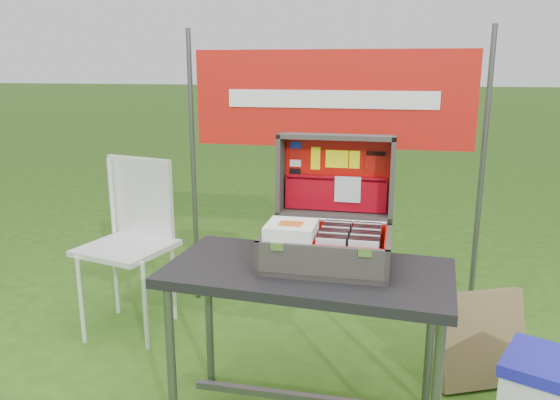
% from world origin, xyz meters
% --- Properties ---
extents(table, '(1.16, 0.64, 0.70)m').
position_xyz_m(table, '(0.06, -0.03, 0.35)').
color(table, black).
rests_on(table, ground).
extents(table_top, '(1.16, 0.64, 0.04)m').
position_xyz_m(table_top, '(0.06, -0.03, 0.68)').
color(table_top, black).
rests_on(table_top, ground).
extents(table_leg_fl, '(0.04, 0.04, 0.66)m').
position_xyz_m(table_leg_fl, '(-0.44, -0.25, 0.33)').
color(table_leg_fl, '#59595B').
rests_on(table_leg_fl, ground).
extents(table_leg_fr, '(0.04, 0.04, 0.66)m').
position_xyz_m(table_leg_fr, '(0.56, -0.25, 0.33)').
color(table_leg_fr, '#59595B').
rests_on(table_leg_fr, ground).
extents(table_leg_bl, '(0.04, 0.04, 0.66)m').
position_xyz_m(table_leg_bl, '(-0.44, 0.19, 0.33)').
color(table_leg_bl, '#59595B').
rests_on(table_leg_bl, ground).
extents(table_leg_br, '(0.04, 0.04, 0.66)m').
position_xyz_m(table_leg_br, '(0.56, 0.19, 0.33)').
color(table_leg_br, '#59595B').
rests_on(table_leg_br, ground).
extents(table_brace, '(0.98, 0.03, 0.03)m').
position_xyz_m(table_brace, '(0.06, -0.03, 0.12)').
color(table_brace, '#59595B').
rests_on(table_brace, ground).
extents(suitcase, '(0.51, 0.52, 0.49)m').
position_xyz_m(suitcase, '(0.13, 0.08, 0.95)').
color(suitcase, '#514D47').
rests_on(suitcase, table).
extents(suitcase_base_bottom, '(0.51, 0.36, 0.02)m').
position_xyz_m(suitcase_base_bottom, '(0.13, 0.02, 0.71)').
color(suitcase_base_bottom, '#514D47').
rests_on(suitcase_base_bottom, table_top).
extents(suitcase_base_wall_front, '(0.51, 0.02, 0.14)m').
position_xyz_m(suitcase_base_wall_front, '(0.13, -0.15, 0.77)').
color(suitcase_base_wall_front, '#514D47').
rests_on(suitcase_base_wall_front, table_top).
extents(suitcase_base_wall_back, '(0.51, 0.02, 0.14)m').
position_xyz_m(suitcase_base_wall_back, '(0.13, 0.19, 0.77)').
color(suitcase_base_wall_back, '#514D47').
rests_on(suitcase_base_wall_back, table_top).
extents(suitcase_base_wall_left, '(0.02, 0.36, 0.14)m').
position_xyz_m(suitcase_base_wall_left, '(-0.12, 0.02, 0.77)').
color(suitcase_base_wall_left, '#514D47').
rests_on(suitcase_base_wall_left, table_top).
extents(suitcase_base_wall_right, '(0.02, 0.36, 0.14)m').
position_xyz_m(suitcase_base_wall_right, '(0.37, 0.02, 0.77)').
color(suitcase_base_wall_right, '#514D47').
rests_on(suitcase_base_wall_right, table_top).
extents(suitcase_liner_floor, '(0.47, 0.32, 0.01)m').
position_xyz_m(suitcase_liner_floor, '(0.13, 0.02, 0.73)').
color(suitcase_liner_floor, red).
rests_on(suitcase_liner_floor, suitcase_base_bottom).
extents(suitcase_latch_left, '(0.05, 0.01, 0.03)m').
position_xyz_m(suitcase_latch_left, '(-0.04, -0.16, 0.83)').
color(suitcase_latch_left, silver).
rests_on(suitcase_latch_left, suitcase_base_wall_front).
extents(suitcase_latch_right, '(0.05, 0.01, 0.03)m').
position_xyz_m(suitcase_latch_right, '(0.29, -0.16, 0.83)').
color(suitcase_latch_right, silver).
rests_on(suitcase_latch_right, suitcase_base_wall_front).
extents(suitcase_hinge, '(0.46, 0.02, 0.02)m').
position_xyz_m(suitcase_hinge, '(0.13, 0.20, 0.84)').
color(suitcase_hinge, silver).
rests_on(suitcase_hinge, suitcase_base_wall_back).
extents(suitcase_lid_back, '(0.51, 0.04, 0.36)m').
position_xyz_m(suitcase_lid_back, '(0.13, 0.34, 1.01)').
color(suitcase_lid_back, '#514D47').
rests_on(suitcase_lid_back, suitcase_base_wall_back).
extents(suitcase_lid_rim_far, '(0.51, 0.14, 0.03)m').
position_xyz_m(suitcase_lid_rim_far, '(0.13, 0.29, 1.19)').
color(suitcase_lid_rim_far, '#514D47').
rests_on(suitcase_lid_rim_far, suitcase_lid_back).
extents(suitcase_lid_rim_near, '(0.51, 0.14, 0.03)m').
position_xyz_m(suitcase_lid_rim_near, '(0.13, 0.27, 0.85)').
color(suitcase_lid_rim_near, '#514D47').
rests_on(suitcase_lid_rim_near, suitcase_lid_back).
extents(suitcase_lid_rim_left, '(0.02, 0.15, 0.37)m').
position_xyz_m(suitcase_lid_rim_left, '(-0.12, 0.28, 1.02)').
color(suitcase_lid_rim_left, '#514D47').
rests_on(suitcase_lid_rim_left, suitcase_lid_back).
extents(suitcase_lid_rim_right, '(0.02, 0.15, 0.37)m').
position_xyz_m(suitcase_lid_rim_right, '(0.37, 0.28, 1.02)').
color(suitcase_lid_rim_right, '#514D47').
rests_on(suitcase_lid_rim_right, suitcase_lid_back).
extents(suitcase_lid_liner, '(0.46, 0.02, 0.32)m').
position_xyz_m(suitcase_lid_liner, '(0.13, 0.32, 1.02)').
color(suitcase_lid_liner, red).
rests_on(suitcase_lid_liner, suitcase_lid_back).
extents(suitcase_liner_wall_front, '(0.47, 0.01, 0.12)m').
position_xyz_m(suitcase_liner_wall_front, '(0.13, -0.14, 0.78)').
color(suitcase_liner_wall_front, red).
rests_on(suitcase_liner_wall_front, suitcase_base_bottom).
extents(suitcase_liner_wall_back, '(0.47, 0.01, 0.12)m').
position_xyz_m(suitcase_liner_wall_back, '(0.13, 0.18, 0.78)').
color(suitcase_liner_wall_back, red).
rests_on(suitcase_liner_wall_back, suitcase_base_bottom).
extents(suitcase_liner_wall_left, '(0.01, 0.32, 0.12)m').
position_xyz_m(suitcase_liner_wall_left, '(-0.10, 0.02, 0.78)').
color(suitcase_liner_wall_left, red).
rests_on(suitcase_liner_wall_left, suitcase_base_bottom).
extents(suitcase_liner_wall_right, '(0.01, 0.32, 0.12)m').
position_xyz_m(suitcase_liner_wall_right, '(0.36, 0.02, 0.78)').
color(suitcase_liner_wall_right, red).
rests_on(suitcase_liner_wall_right, suitcase_base_bottom).
extents(suitcase_lid_pocket, '(0.45, 0.04, 0.15)m').
position_xyz_m(suitcase_lid_pocket, '(0.13, 0.30, 0.93)').
color(suitcase_lid_pocket, '#950310').
rests_on(suitcase_lid_pocket, suitcase_lid_liner).
extents(suitcase_pocket_edge, '(0.44, 0.02, 0.02)m').
position_xyz_m(suitcase_pocket_edge, '(0.13, 0.30, 1.01)').
color(suitcase_pocket_edge, '#950310').
rests_on(suitcase_pocket_edge, suitcase_lid_pocket).
extents(suitcase_pocket_cd, '(0.11, 0.02, 0.11)m').
position_xyz_m(suitcase_pocket_cd, '(0.18, 0.29, 0.96)').
color(suitcase_pocket_cd, silver).
rests_on(suitcase_pocket_cd, suitcase_lid_pocket).
extents(lid_sticker_cc_a, '(0.05, 0.00, 0.03)m').
position_xyz_m(lid_sticker_cc_a, '(-0.06, 0.33, 1.14)').
color(lid_sticker_cc_a, '#1933B2').
rests_on(lid_sticker_cc_a, suitcase_lid_liner).
extents(lid_sticker_cc_b, '(0.05, 0.00, 0.03)m').
position_xyz_m(lid_sticker_cc_b, '(-0.06, 0.32, 1.10)').
color(lid_sticker_cc_b, '#9E1009').
rests_on(lid_sticker_cc_b, suitcase_lid_liner).
extents(lid_sticker_cc_c, '(0.05, 0.00, 0.03)m').
position_xyz_m(lid_sticker_cc_c, '(-0.06, 0.32, 1.06)').
color(lid_sticker_cc_c, white).
rests_on(lid_sticker_cc_c, suitcase_lid_liner).
extents(lid_sticker_cc_d, '(0.05, 0.00, 0.03)m').
position_xyz_m(lid_sticker_cc_d, '(-0.06, 0.32, 1.02)').
color(lid_sticker_cc_d, black).
rests_on(lid_sticker_cc_d, suitcase_lid_liner).
extents(lid_card_neon_tall, '(0.04, 0.01, 0.10)m').
position_xyz_m(lid_card_neon_tall, '(0.03, 0.32, 1.09)').
color(lid_card_neon_tall, '#F3F20A').
rests_on(lid_card_neon_tall, suitcase_lid_liner).
extents(lid_card_neon_main, '(0.10, 0.01, 0.08)m').
position_xyz_m(lid_card_neon_main, '(0.13, 0.32, 1.09)').
color(lid_card_neon_main, '#F3F20A').
rests_on(lid_card_neon_main, suitcase_lid_liner).
extents(lid_card_neon_small, '(0.05, 0.01, 0.08)m').
position_xyz_m(lid_card_neon_small, '(0.20, 0.32, 1.09)').
color(lid_card_neon_small, '#F3F20A').
rests_on(lid_card_neon_small, suitcase_lid_liner).
extents(lid_sticker_band, '(0.09, 0.01, 0.09)m').
position_xyz_m(lid_sticker_band, '(0.29, 0.32, 1.09)').
color(lid_sticker_band, '#9E1009').
rests_on(lid_sticker_band, suitcase_lid_liner).
extents(lid_sticker_band_bar, '(0.08, 0.00, 0.02)m').
position_xyz_m(lid_sticker_band_bar, '(0.29, 0.32, 1.12)').
color(lid_sticker_band_bar, black).
rests_on(lid_sticker_band_bar, suitcase_lid_liner).
extents(cd_left_0, '(0.11, 0.01, 0.13)m').
position_xyz_m(cd_left_0, '(0.16, -0.11, 0.79)').
color(cd_left_0, silver).
rests_on(cd_left_0, suitcase_liner_floor).
extents(cd_left_1, '(0.11, 0.01, 0.13)m').
position_xyz_m(cd_left_1, '(0.16, -0.09, 0.79)').
color(cd_left_1, black).
rests_on(cd_left_1, suitcase_liner_floor).
extents(cd_left_2, '(0.11, 0.01, 0.13)m').
position_xyz_m(cd_left_2, '(0.16, -0.07, 0.79)').
color(cd_left_2, black).
rests_on(cd_left_2, suitcase_liner_floor).
extents(cd_left_3, '(0.11, 0.01, 0.13)m').
position_xyz_m(cd_left_3, '(0.16, -0.05, 0.79)').
color(cd_left_3, black).
rests_on(cd_left_3, suitcase_liner_floor).
extents(cd_left_4, '(0.11, 0.01, 0.13)m').
position_xyz_m(cd_left_4, '(0.16, -0.03, 0.79)').
color(cd_left_4, silver).
rests_on(cd_left_4, suitcase_liner_floor).
extents(cd_left_5, '(0.11, 0.01, 0.13)m').
position_xyz_m(cd_left_5, '(0.16, -0.01, 0.79)').
color(cd_left_5, black).
rests_on(cd_left_5, suitcase_liner_floor).
extents(cd_left_6, '(0.11, 0.01, 0.13)m').
position_xyz_m(cd_left_6, '(0.16, 0.01, 0.79)').
color(cd_left_6, black).
rests_on(cd_left_6, suitcase_liner_floor).
extents(cd_left_7, '(0.11, 0.01, 0.13)m').
position_xyz_m(cd_left_7, '(0.16, 0.03, 0.79)').
color(cd_left_7, black).
rests_on(cd_left_7, suitcase_liner_floor).
extents(cd_left_8, '(0.11, 0.01, 0.13)m').
position_xyz_m(cd_left_8, '(0.16, 0.05, 0.79)').
color(cd_left_8, silver).
rests_on(cd_left_8, suitcase_liner_floor).
extents(cd_left_9, '(0.11, 0.01, 0.13)m').
position_xyz_m(cd_left_9, '(0.16, 0.07, 0.79)').
color(cd_left_9, black).
rests_on(cd_left_9, suitcase_liner_floor).
extents(cd_left_10, '(0.11, 0.01, 0.13)m').
position_xyz_m(cd_left_10, '(0.16, 0.09, 0.79)').
color(cd_left_10, black).
rests_on(cd_left_10, suitcase_liner_floor).
extents(cd_left_11, '(0.11, 0.01, 0.13)m').
position_xyz_m(cd_left_11, '(0.16, 0.11, 0.79)').
color(cd_left_11, black).
rests_on(cd_left_11, suitcase_liner_floor).
extents(cd_left_12, '(0.11, 0.01, 0.13)m').
position_xyz_m(cd_left_12, '(0.16, 0.12, 0.79)').
color(cd_left_12, silver).
rests_on(cd_left_12, suitcase_liner_floor).
extents(cd_left_13, '(0.11, 0.01, 0.13)m').
position_xyz_m(cd_left_13, '(0.16, 0.14, 0.79)').
color(cd_left_13, black).
rests_on(cd_left_13, suitcase_liner_floor).
extents(cd_right_0, '(0.11, 0.01, 0.13)m').
position_xyz_m(cd_right_0, '(0.28, -0.11, 0.79)').
color(cd_right_0, silver).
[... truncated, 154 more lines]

